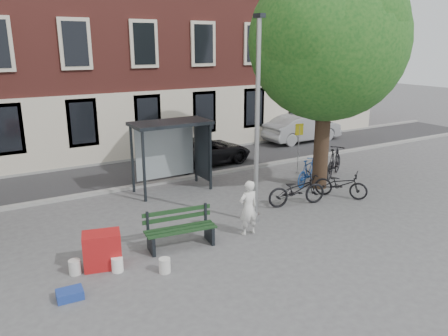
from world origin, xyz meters
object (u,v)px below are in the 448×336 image
car_dark (205,151)px  notice_sign (299,137)px  bike_b (308,172)px  bench (180,230)px  painter (248,208)px  bike_c (341,184)px  bike_d (334,162)px  bike_a (297,190)px  car_silver (302,128)px  lamppost (257,133)px  bus_shelter (180,139)px  red_stand (102,250)px

car_dark → notice_sign: bearing=-144.9°
bike_b → notice_sign: bearing=-49.0°
bench → bike_b: bike_b is taller
painter → bike_b: bearing=-150.2°
bike_c → bike_d: 2.57m
bike_a → car_silver: car_silver is taller
lamppost → bike_a: 3.03m
painter → bike_c: bearing=-168.8°
painter → bike_a: (2.72, 1.13, -0.26)m
bus_shelter → bike_d: bearing=-16.8°
bench → notice_sign: size_ratio=0.94×
lamppost → notice_sign: (4.56, 3.45, -1.21)m
lamppost → bus_shelter: lamppost is taller
bench → bike_b: size_ratio=1.14×
bike_b → car_silver: (4.97, 6.21, 0.24)m
painter → lamppost: bearing=-136.9°
bike_b → bike_c: bike_b is taller
lamppost → bike_b: size_ratio=3.52×
painter → notice_sign: 6.75m
lamppost → notice_sign: lamppost is taller
bench → notice_sign: (7.29, 3.84, 1.12)m
bike_a → red_stand: 6.93m
bike_b → bike_a: bearing=106.4°
bench → bike_b: 6.99m
bench → red_stand: (-2.13, -0.08, -0.00)m
notice_sign → car_silver: bearing=57.7°
bus_shelter → car_dark: bearing=46.6°
bike_b → notice_sign: notice_sign is taller
lamppost → bench: (-2.74, -0.39, -2.33)m
bike_b → car_silver: bearing=-61.9°
bike_d → car_dark: size_ratio=0.47×
lamppost → bike_c: bearing=3.8°
car_dark → lamppost: bearing=159.6°
car_dark → notice_sign: 4.34m
lamppost → bench: 3.61m
painter → bike_c: (4.60, 0.95, -0.32)m
bus_shelter → bike_a: size_ratio=1.37×
painter → bike_a: size_ratio=0.78×
car_dark → red_stand: car_dark is taller
bike_c → notice_sign: (0.68, 3.19, 1.08)m
bike_c → car_dark: car_dark is taller
bike_a → red_stand: bearing=109.3°
bike_c → car_silver: (4.93, 7.92, 0.27)m
painter → bench: (-2.01, 0.29, -0.36)m
lamppost → bike_b: 4.87m
bench → car_silver: 14.38m
bike_c → notice_sign: 3.43m
bench → car_dark: size_ratio=0.45×
car_dark → notice_sign: (2.73, -3.23, 0.96)m
bike_d → notice_sign: bearing=6.7°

